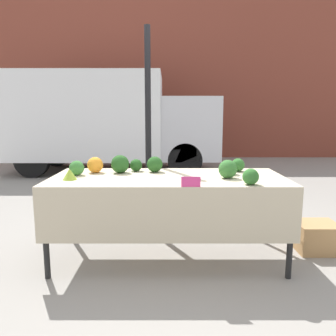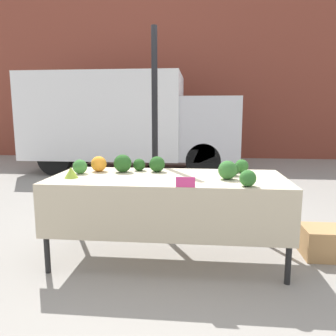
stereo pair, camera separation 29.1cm
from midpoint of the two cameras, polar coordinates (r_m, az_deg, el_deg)
The scene contains 17 objects.
ground_plane at distance 3.35m, azimuth -2.57°, elevation -15.36°, with size 40.00×40.00×0.00m, color gray.
building_facade at distance 11.03m, azimuth -0.75°, elevation 15.79°, with size 16.00×0.60×5.27m.
tent_pole at distance 3.85m, azimuth -5.63°, elevation 6.17°, with size 0.07×0.07×2.38m.
parked_truck at distance 8.22m, azimuth -11.81°, elevation 8.23°, with size 5.06×2.00×2.35m.
market_table at distance 3.05m, azimuth -2.73°, elevation -3.37°, with size 2.20×0.94×0.82m.
orange_cauliflower at distance 3.39m, azimuth -14.99°, elevation 0.50°, with size 0.16×0.16×0.16m.
romanesco_head at distance 3.10m, azimuth -19.36°, elevation -1.05°, with size 0.13×0.13×0.10m.
broccoli_head_0 at distance 3.30m, azimuth -18.07°, elevation -0.02°, with size 0.14×0.14×0.14m.
broccoli_head_1 at distance 3.40m, azimuth -8.03°, elevation 0.48°, with size 0.13×0.13×0.13m.
broccoli_head_2 at distance 3.32m, azimuth -10.84°, elevation 0.67°, with size 0.18×0.18×0.18m.
broccoli_head_3 at distance 2.77m, azimuth 11.31°, elevation -1.52°, with size 0.14×0.14×0.14m.
broccoli_head_4 at distance 3.40m, azimuth 9.72°, elevation 0.50°, with size 0.14×0.14×0.14m.
broccoli_head_5 at distance 3.22m, azimuth 8.44°, elevation -0.10°, with size 0.12×0.12×0.12m.
broccoli_head_6 at distance 3.32m, azimuth -4.82°, elevation 0.63°, with size 0.16×0.16×0.16m.
broccoli_head_7 at distance 3.02m, azimuth 7.68°, elevation -0.21°, with size 0.17×0.17×0.17m.
price_sign at distance 2.64m, azimuth 0.86°, elevation -2.44°, with size 0.16×0.01×0.08m.
produce_crate at distance 3.72m, azimuth 22.39°, elevation -11.05°, with size 0.41×0.37×0.29m.
Camera 1 is at (0.00, -3.05, 1.40)m, focal length 35.00 mm.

